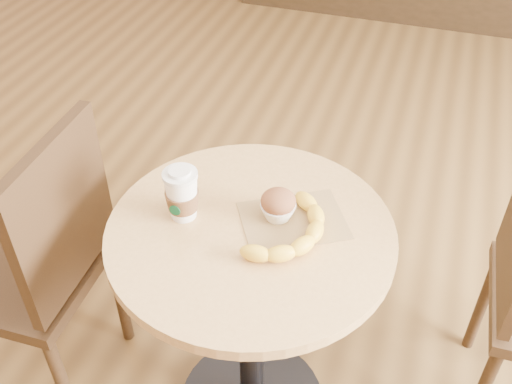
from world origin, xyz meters
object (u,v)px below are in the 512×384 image
at_px(chair_left, 39,263).
at_px(banana, 292,228).
at_px(coffee_cup, 182,196).
at_px(cafe_table, 251,293).
at_px(muffin, 278,205).

height_order(chair_left, banana, chair_left).
bearing_deg(coffee_cup, chair_left, -168.90).
distance_m(coffee_cup, banana, 0.26).
xyz_separation_m(cafe_table, coffee_cup, (-0.17, -0.00, 0.29)).
bearing_deg(coffee_cup, muffin, 18.18).
height_order(cafe_table, muffin, muffin).
relative_size(chair_left, muffin, 10.96).
relative_size(cafe_table, coffee_cup, 5.52).
height_order(coffee_cup, banana, coffee_cup).
xyz_separation_m(coffee_cup, banana, (0.26, 0.01, -0.04)).
bearing_deg(muffin, chair_left, -168.82).
distance_m(cafe_table, muffin, 0.28).
relative_size(cafe_table, banana, 2.74).
height_order(chair_left, coffee_cup, chair_left).
bearing_deg(cafe_table, coffee_cup, -178.48).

